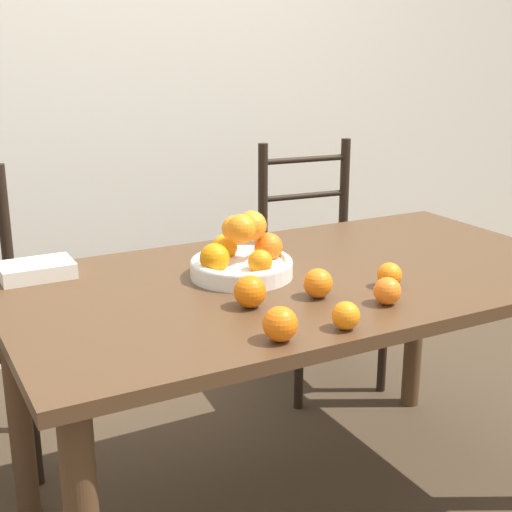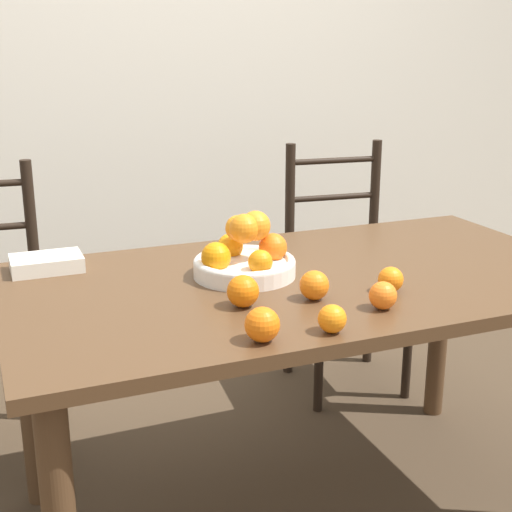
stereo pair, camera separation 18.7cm
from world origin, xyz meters
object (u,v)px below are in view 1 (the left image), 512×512
orange_loose_0 (389,275)px  chair_right (318,273)px  orange_loose_3 (280,324)px  orange_loose_4 (250,292)px  book_stack (36,270)px  orange_loose_5 (387,291)px  orange_loose_1 (346,316)px  orange_loose_2 (318,283)px  fruit_bowl (242,257)px

orange_loose_0 → chair_right: chair_right is taller
orange_loose_3 → orange_loose_4: orange_loose_4 is taller
chair_right → book_stack: chair_right is taller
orange_loose_3 → orange_loose_5: 0.35m
orange_loose_4 → orange_loose_3: bearing=-100.0°
orange_loose_4 → orange_loose_1: bearing=-60.9°
orange_loose_3 → book_stack: 0.79m
orange_loose_2 → book_stack: bearing=140.1°
fruit_bowl → book_stack: fruit_bowl is taller
fruit_bowl → orange_loose_4: bearing=-112.2°
orange_loose_2 → orange_loose_5: size_ratio=1.09×
orange_loose_4 → chair_right: 1.25m
fruit_bowl → orange_loose_5: 0.42m
book_stack → fruit_bowl: bearing=-26.8°
orange_loose_0 → chair_right: (0.40, 0.95, -0.33)m
orange_loose_3 → orange_loose_1: bearing=-4.3°
fruit_bowl → orange_loose_0: fruit_bowl is taller
orange_loose_1 → chair_right: size_ratio=0.06×
fruit_bowl → orange_loose_5: size_ratio=4.12×
orange_loose_1 → orange_loose_3: size_ratio=0.83×
orange_loose_1 → book_stack: bearing=127.4°
fruit_bowl → orange_loose_0: size_ratio=4.28×
orange_loose_3 → chair_right: size_ratio=0.08×
fruit_bowl → orange_loose_3: (-0.13, -0.44, -0.02)m
orange_loose_0 → orange_loose_2: bearing=174.2°
orange_loose_5 → chair_right: (0.48, 1.05, -0.33)m
orange_loose_4 → chair_right: size_ratio=0.08×
orange_loose_5 → chair_right: chair_right is taller
orange_loose_1 → chair_right: bearing=59.6°
orange_loose_1 → orange_loose_2: 0.21m
orange_loose_1 → orange_loose_3: bearing=175.7°
orange_loose_0 → orange_loose_3: orange_loose_3 is taller
orange_loose_4 → book_stack: orange_loose_4 is taller
fruit_bowl → book_stack: size_ratio=1.44×
orange_loose_0 → book_stack: 0.96m
orange_loose_0 → orange_loose_2: size_ratio=0.88×
fruit_bowl → orange_loose_4: fruit_bowl is taller
orange_loose_1 → chair_right: 1.36m
orange_loose_3 → orange_loose_4: 0.22m
fruit_bowl → orange_loose_1: 0.45m
orange_loose_1 → orange_loose_4: (-0.13, 0.23, 0.01)m
orange_loose_2 → orange_loose_5: orange_loose_2 is taller
orange_loose_0 → orange_loose_5: (-0.09, -0.10, 0.00)m
orange_loose_3 → orange_loose_2: bearing=41.2°
orange_loose_1 → book_stack: orange_loose_1 is taller
orange_loose_2 → orange_loose_5: 0.17m
orange_loose_4 → orange_loose_5: 0.34m
orange_loose_4 → fruit_bowl: bearing=67.8°
orange_loose_3 → fruit_bowl: bearing=73.5°
fruit_bowl → orange_loose_3: 0.46m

